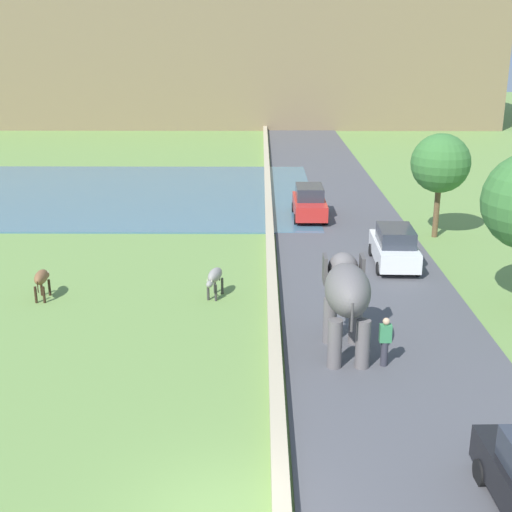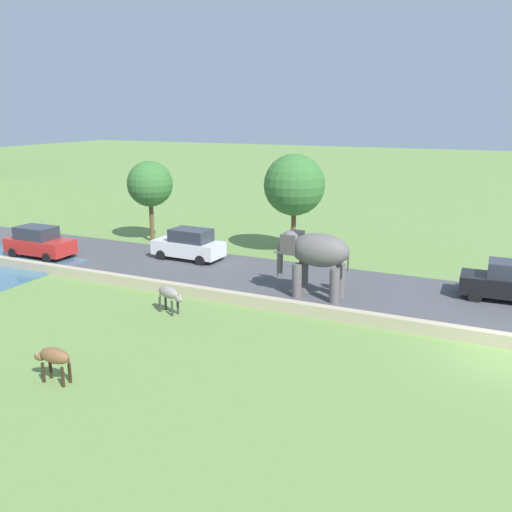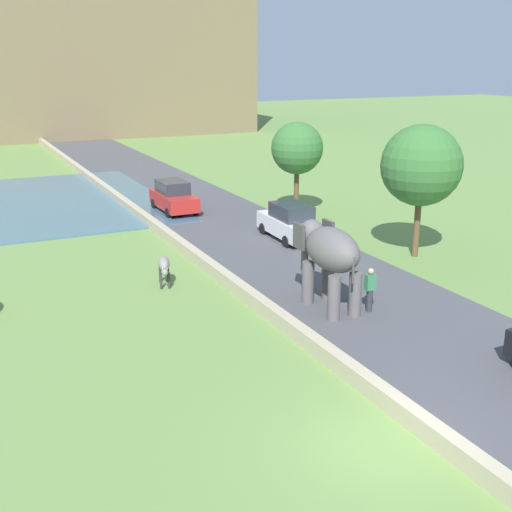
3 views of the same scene
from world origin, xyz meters
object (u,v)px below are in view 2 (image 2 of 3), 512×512
(car_white, at_px, (189,245))
(elephant, at_px, (314,254))
(car_black, at_px, (510,282))
(person_beside_elephant, at_px, (342,275))
(cow_brown, at_px, (54,357))
(cow_grey, at_px, (169,294))
(car_red, at_px, (39,242))

(car_white, bearing_deg, elephant, -110.31)
(elephant, height_order, car_black, elephant)
(elephant, bearing_deg, person_beside_elephant, -42.15)
(person_beside_elephant, bearing_deg, elephant, 137.85)
(car_white, relative_size, car_black, 1.00)
(elephant, height_order, cow_brown, elephant)
(person_beside_elephant, relative_size, cow_brown, 1.17)
(elephant, relative_size, cow_grey, 2.44)
(car_white, relative_size, cow_brown, 2.91)
(person_beside_elephant, height_order, car_black, car_black)
(car_red, distance_m, cow_brown, 16.31)
(car_black, relative_size, cow_grey, 2.85)
(car_black, xyz_separation_m, cow_grey, (-7.59, 12.76, -0.06))
(elephant, bearing_deg, cow_grey, 132.99)
(cow_brown, bearing_deg, cow_grey, 1.54)
(cow_grey, distance_m, cow_brown, 6.60)
(person_beside_elephant, height_order, car_red, car_red)
(car_red, height_order, cow_grey, car_red)
(car_red, bearing_deg, cow_grey, -110.56)
(car_black, height_order, cow_grey, car_black)
(cow_grey, xyz_separation_m, cow_brown, (-6.59, -0.18, 0.00))
(car_red, bearing_deg, cow_brown, -132.56)
(person_beside_elephant, relative_size, car_black, 0.40)
(car_black, bearing_deg, cow_grey, 120.74)
(elephant, distance_m, car_white, 9.14)
(car_white, bearing_deg, cow_grey, -153.76)
(car_red, xyz_separation_m, car_white, (3.15, -8.09, 0.00))
(car_black, relative_size, cow_brown, 2.90)
(car_red, relative_size, cow_grey, 2.81)
(car_black, distance_m, cow_brown, 18.96)
(cow_brown, bearing_deg, person_beside_elephant, -24.70)
(car_white, distance_m, cow_grey, 8.46)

